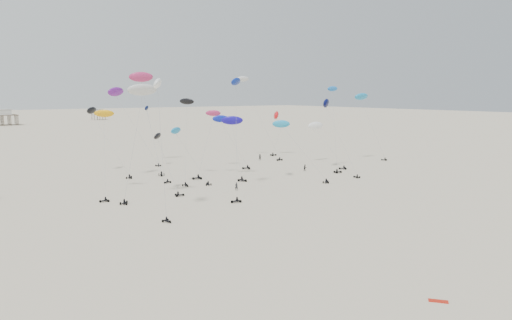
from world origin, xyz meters
TOP-DOWN VIEW (x-y plane):
  - ground_plane at (0.00, 200.00)m, footprint 900.00×900.00m
  - pavilion_small at (60.00, 380.00)m, footprint 9.00×7.00m
  - rig_0 at (-21.04, 84.00)m, footprint 3.72×8.28m
  - rig_1 at (-4.86, 107.72)m, footprint 6.97×8.72m
  - rig_2 at (-1.18, 93.15)m, footprint 9.91×13.23m
  - rig_3 at (-4.01, 126.62)m, footprint 4.87×16.87m
  - rig_4 at (8.44, 109.23)m, footprint 5.92×11.21m
  - rig_5 at (15.88, 97.99)m, footprint 9.60×12.86m
  - rig_7 at (34.30, 102.85)m, footprint 6.55×8.22m
  - rig_8 at (33.54, 104.44)m, footprint 5.97×17.13m
  - rig_9 at (-22.65, 106.74)m, footprint 6.66×12.10m
  - rig_10 at (15.03, 122.60)m, footprint 6.94×9.84m
  - rig_11 at (-12.79, 100.73)m, footprint 3.82×9.45m
  - rig_12 at (3.00, 112.77)m, footprint 9.06×5.48m
  - rig_13 at (-14.02, 120.60)m, footprint 10.58×14.51m
  - rig_14 at (43.33, 137.47)m, footprint 8.26×5.01m
  - rig_15 at (54.53, 112.57)m, footprint 9.37×6.79m
  - rig_16 at (-18.94, 97.34)m, footprint 8.65×4.65m
  - rig_17 at (40.51, 115.53)m, footprint 7.30×16.88m
  - rig_18 at (-15.69, 130.79)m, footprint 7.31×16.60m
  - rig_19 at (-1.91, 112.90)m, footprint 8.13×13.28m
  - rig_20 at (30.94, 133.92)m, footprint 8.13×13.72m
  - rig_21 at (-0.31, 142.80)m, footprint 7.02×11.14m
  - spectator_0 at (0.09, 95.12)m, footprint 0.83×0.71m
  - spectator_1 at (27.79, 106.55)m, footprint 1.04×0.69m
  - spectator_3 at (30.00, 129.63)m, footprint 0.97×0.89m
  - grounded_kite_b at (-13.15, 38.43)m, footprint 1.69×1.83m

SIDE VIEW (x-z plane):
  - ground_plane at x=0.00m, z-range 0.00..0.00m
  - spectator_0 at x=0.09m, z-range -0.96..0.96m
  - spectator_1 at x=27.79m, z-range -0.99..0.99m
  - spectator_3 at x=30.00m, z-range -1.10..1.10m
  - grounded_kite_b at x=-13.15m, z-range -0.04..0.04m
  - pavilion_small at x=60.00m, z-range -0.51..7.49m
  - rig_11 at x=-12.79m, z-range 1.08..13.45m
  - rig_3 at x=-4.01m, z-range -2.61..17.64m
  - rig_1 at x=-4.86m, z-range 1.64..14.61m
  - rig_14 at x=43.33m, z-range 2.94..14.07m
  - rig_12 at x=3.00m, z-range 0.66..16.41m
  - rig_17 at x=40.51m, z-range -0.05..17.46m
  - rig_10 at x=15.03m, z-range 1.92..16.28m
  - rig_7 at x=34.30m, z-range -0.27..21.10m
  - rig_4 at x=8.44m, z-range 3.10..18.03m
  - rig_5 at x=15.88m, z-range 2.05..19.64m
  - rig_18 at x=-15.69m, z-range 1.56..21.31m
  - rig_9 at x=-22.65m, z-range 3.13..20.67m
  - rig_19 at x=-1.91m, z-range 3.38..23.60m
  - rig_8 at x=33.54m, z-range 4.84..25.82m
  - rig_2 at x=-1.18m, z-range 3.59..27.57m
  - rig_20 at x=30.94m, z-range 3.47..29.13m
  - rig_15 at x=54.53m, z-range 6.73..26.69m
  - rig_0 at x=-21.04m, z-range 6.05..28.09m
  - rig_13 at x=-14.02m, z-range 6.18..28.80m
  - rig_16 at x=-18.94m, z-range 6.86..28.36m
  - rig_21 at x=-0.31m, z-range 9.84..35.50m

